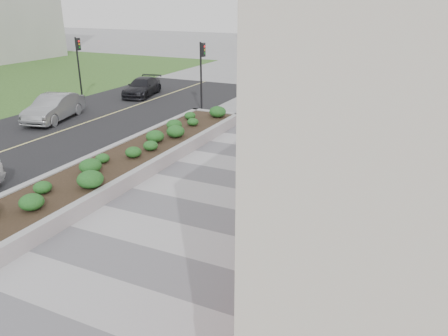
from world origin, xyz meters
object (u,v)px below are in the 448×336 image
(planter, at_px, (119,162))
(traffic_signal_far, at_px, (79,59))
(car_dark, at_px, (142,87))
(car_silver, at_px, (54,108))
(skateboarder, at_px, (292,145))
(traffic_signal_near, at_px, (202,67))

(planter, relative_size, traffic_signal_far, 4.29)
(planter, height_order, car_dark, car_dark)
(car_silver, bearing_deg, traffic_signal_far, 101.64)
(skateboarder, relative_size, car_dark, 0.31)
(planter, bearing_deg, traffic_signal_near, 99.35)
(car_silver, bearing_deg, traffic_signal_near, 25.10)
(skateboarder, height_order, car_dark, skateboarder)
(traffic_signal_near, distance_m, car_silver, 8.96)
(traffic_signal_near, height_order, car_dark, traffic_signal_near)
(planter, height_order, car_silver, car_silver)
(traffic_signal_near, relative_size, skateboarder, 3.12)
(traffic_signal_far, height_order, skateboarder, traffic_signal_far)
(car_dark, bearing_deg, car_silver, -107.05)
(planter, xyz_separation_m, traffic_signal_far, (-10.93, 10.00, 2.34))
(traffic_signal_near, height_order, skateboarder, traffic_signal_near)
(traffic_signal_far, bearing_deg, planter, -42.46)
(skateboarder, distance_m, car_silver, 14.39)
(traffic_signal_far, xyz_separation_m, skateboarder, (16.84, -5.67, -2.07))
(traffic_signal_near, distance_m, car_dark, 6.95)
(planter, xyz_separation_m, traffic_signal_near, (-1.73, 10.50, 2.34))
(traffic_signal_far, xyz_separation_m, car_silver, (2.47, -5.05, -2.02))
(traffic_signal_near, bearing_deg, car_silver, -140.50)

